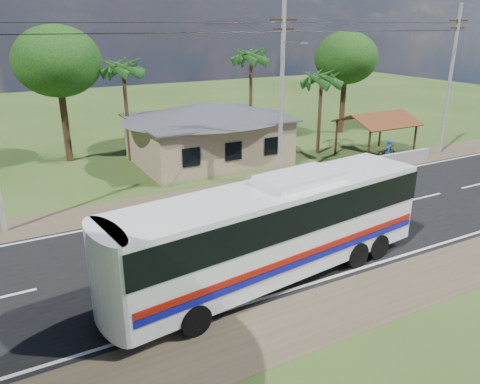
% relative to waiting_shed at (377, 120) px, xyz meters
% --- Properties ---
extents(ground, '(120.00, 120.00, 0.00)m').
position_rel_waiting_shed_xyz_m(ground, '(-13.00, -8.50, -2.73)').
color(ground, '#2A4819').
rests_on(ground, ground).
extents(road, '(120.00, 16.00, 0.03)m').
position_rel_waiting_shed_xyz_m(road, '(-13.00, -8.50, -2.72)').
color(road, black).
rests_on(road, ground).
extents(house, '(12.40, 10.00, 5.00)m').
position_rel_waiting_shed_xyz_m(house, '(-12.00, 4.50, -0.09)').
color(house, tan).
rests_on(house, ground).
extents(waiting_shed, '(5.20, 4.48, 3.35)m').
position_rel_waiting_shed_xyz_m(waiting_shed, '(0.00, 0.00, 0.00)').
color(waiting_shed, '#382614').
rests_on(waiting_shed, ground).
extents(concrete_barrier, '(7.00, 0.30, 0.90)m').
position_rel_waiting_shed_xyz_m(concrete_barrier, '(-1.00, -2.90, -2.28)').
color(concrete_barrier, '#9E9E99').
rests_on(concrete_barrier, ground).
extents(utility_poles, '(32.80, 2.22, 11.00)m').
position_rel_waiting_shed_xyz_m(utility_poles, '(-10.33, -2.01, 3.04)').
color(utility_poles, '#9E9E99').
rests_on(utility_poles, ground).
extents(palm_near, '(2.80, 2.80, 6.70)m').
position_rel_waiting_shed_xyz_m(palm_near, '(-3.50, 2.50, 2.98)').
color(palm_near, '#47301E').
rests_on(palm_near, ground).
extents(palm_mid, '(2.80, 2.80, 8.20)m').
position_rel_waiting_shed_xyz_m(palm_mid, '(-7.00, 7.00, 4.43)').
color(palm_mid, '#47301E').
rests_on(palm_mid, ground).
extents(palm_far, '(2.80, 2.80, 7.70)m').
position_rel_waiting_shed_xyz_m(palm_far, '(-17.00, 7.50, 3.95)').
color(palm_far, '#47301E').
rests_on(palm_far, ground).
extents(tree_behind_house, '(6.00, 6.00, 9.61)m').
position_rel_waiting_shed_xyz_m(tree_behind_house, '(-21.00, 9.50, 4.39)').
color(tree_behind_house, '#47301E').
rests_on(tree_behind_house, ground).
extents(tree_behind_shed, '(5.60, 5.60, 9.02)m').
position_rel_waiting_shed_xyz_m(tree_behind_shed, '(3.00, 7.50, 3.95)').
color(tree_behind_shed, '#47301E').
rests_on(tree_behind_shed, ground).
extents(coach_bus, '(13.65, 4.51, 4.16)m').
position_rel_waiting_shed_xyz_m(coach_bus, '(-16.72, -12.08, -0.35)').
color(coach_bus, white).
rests_on(coach_bus, ground).
extents(motorcycle, '(1.87, 0.78, 0.96)m').
position_rel_waiting_shed_xyz_m(motorcycle, '(0.18, -1.08, -2.25)').
color(motorcycle, black).
rests_on(motorcycle, ground).
extents(person, '(0.77, 0.65, 1.78)m').
position_rel_waiting_shed_xyz_m(person, '(-0.90, -2.28, -1.84)').
color(person, '#1B3C99').
rests_on(person, ground).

